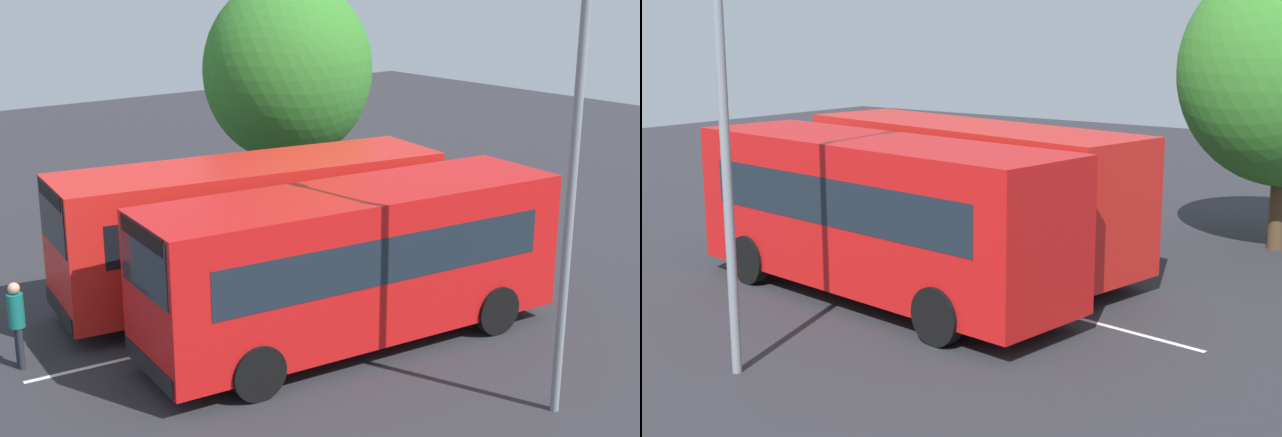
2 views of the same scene
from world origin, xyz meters
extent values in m
plane|color=#2B2B30|center=(0.00, 0.00, 0.00)|extent=(65.94, 65.94, 0.00)
cube|color=red|center=(0.47, -1.69, 1.87)|extent=(9.47, 4.04, 2.98)
cube|color=black|center=(4.95, -2.47, 2.67)|extent=(0.50, 2.19, 1.25)
cube|color=black|center=(0.68, -0.49, 2.23)|extent=(7.61, 1.40, 0.95)
cube|color=black|center=(0.26, -2.89, 2.23)|extent=(7.61, 1.40, 0.95)
cube|color=black|center=(4.97, -2.48, 3.18)|extent=(0.44, 1.99, 0.32)
cube|color=black|center=(4.98, -2.48, 0.60)|extent=(0.49, 2.28, 0.36)
cylinder|color=black|center=(3.57, -1.02, 0.55)|extent=(1.12, 0.46, 1.09)
cylinder|color=black|center=(3.16, -3.37, 0.55)|extent=(1.12, 0.46, 1.09)
cylinder|color=black|center=(-2.22, -0.01, 0.55)|extent=(1.12, 0.46, 1.09)
cylinder|color=black|center=(-2.63, -2.36, 0.55)|extent=(1.12, 0.46, 1.09)
cube|color=red|center=(0.27, 1.78, 1.87)|extent=(9.40, 3.54, 2.98)
cube|color=#19232D|center=(4.79, 1.25, 2.67)|extent=(0.37, 2.20, 1.25)
cube|color=#19232D|center=(0.41, 2.99, 2.23)|extent=(7.67, 0.97, 0.95)
cube|color=#19232D|center=(0.13, 0.57, 2.23)|extent=(7.67, 0.97, 0.95)
cube|color=black|center=(4.81, 1.25, 3.18)|extent=(0.33, 2.00, 0.32)
cube|color=black|center=(4.82, 1.25, 0.60)|extent=(0.36, 2.30, 0.36)
cylinder|color=black|center=(3.33, 2.62, 0.55)|extent=(1.12, 0.40, 1.09)
cylinder|color=black|center=(3.05, 0.26, 0.55)|extent=(1.12, 0.40, 1.09)
cylinder|color=black|center=(-2.51, 3.30, 0.55)|extent=(1.12, 0.40, 1.09)
cylinder|color=black|center=(-2.78, 0.94, 0.55)|extent=(1.12, 0.40, 1.09)
cylinder|color=#232833|center=(6.27, -1.55, 0.44)|extent=(0.13, 0.13, 0.88)
cylinder|color=#232833|center=(6.29, -1.39, 0.44)|extent=(0.13, 0.13, 0.88)
cylinder|color=#146B60|center=(6.28, -1.47, 1.23)|extent=(0.34, 0.34, 0.70)
sphere|color=tan|center=(6.28, -1.47, 1.69)|extent=(0.24, 0.24, 0.24)
cylinder|color=gray|center=(-0.66, 6.31, 3.90)|extent=(0.16, 0.16, 7.80)
cylinder|color=#4C3823|center=(-4.99, -7.60, 1.23)|extent=(0.44, 0.44, 2.47)
cube|color=silver|center=(0.00, 0.00, 0.00)|extent=(13.03, 1.66, 0.01)
camera|label=1|loc=(11.95, 15.33, 7.95)|focal=50.95mm
camera|label=2|loc=(-12.16, 15.48, 5.60)|focal=51.18mm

